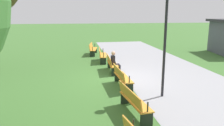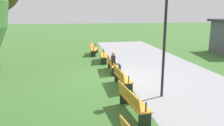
{
  "view_description": "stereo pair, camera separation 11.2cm",
  "coord_description": "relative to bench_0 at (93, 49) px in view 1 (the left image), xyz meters",
  "views": [
    {
      "loc": [
        10.33,
        -2.07,
        3.19
      ],
      "look_at": [
        0.0,
        -0.29,
        0.8
      ],
      "focal_mm": 35.14,
      "sensor_mm": 36.0,
      "label": 1
    },
    {
      "loc": [
        10.35,
        -1.96,
        3.19
      ],
      "look_at": [
        0.0,
        -0.29,
        0.8
      ],
      "focal_mm": 35.14,
      "sensor_mm": 36.0,
      "label": 2
    }
  ],
  "objects": [
    {
      "name": "bench_0",
      "position": [
        0.0,
        0.0,
        0.0
      ],
      "size": [
        1.92,
        0.81,
        0.89
      ],
      "rotation": [
        0.0,
        0.0,
        -0.19
      ],
      "color": "orange",
      "rests_on": "ground"
    },
    {
      "name": "bench_3",
      "position": [
        7.97,
        0.6,
        0.0
      ],
      "size": [
        1.88,
        0.54,
        0.89
      ],
      "rotation": [
        0.0,
        0.0,
        0.04
      ],
      "color": "orange",
      "rests_on": "ground"
    },
    {
      "name": "path_paving",
      "position": [
        6.64,
        3.57,
        -0.47
      ],
      "size": [
        28.0,
        5.14,
        0.01
      ],
      "primitive_type": "cube",
      "color": "#939399",
      "rests_on": "ground"
    },
    {
      "name": "bench_2",
      "position": [
        5.3,
        0.6,
        0.0
      ],
      "size": [
        1.88,
        0.54,
        0.89
      ],
      "rotation": [
        0.0,
        0.0,
        -0.04
      ],
      "color": "orange",
      "rests_on": "ground"
    },
    {
      "name": "lamp_post",
      "position": [
        9.3,
        1.95,
        2.32
      ],
      "size": [
        0.32,
        0.32,
        4.01
      ],
      "color": "black",
      "rests_on": "ground"
    },
    {
      "name": "bench_4",
      "position": [
        10.64,
        0.4,
        0.0
      ],
      "size": [
        1.9,
        0.68,
        0.89
      ],
      "rotation": [
        0.0,
        0.0,
        0.11
      ],
      "color": "orange",
      "rests_on": "ground"
    },
    {
      "name": "person_seated",
      "position": [
        5.56,
        0.74,
        0.16
      ],
      "size": [
        0.33,
        0.53,
        1.2
      ],
      "rotation": [
        0.0,
        0.0,
        -0.04
      ],
      "color": "black",
      "rests_on": "ground"
    },
    {
      "name": "bench_1",
      "position": [
        2.64,
        0.4,
        0.0
      ],
      "size": [
        1.9,
        0.68,
        0.89
      ],
      "rotation": [
        0.0,
        0.0,
        -0.11
      ],
      "color": "orange",
      "rests_on": "ground"
    },
    {
      "name": "ground_plane",
      "position": [
        6.64,
        0.7,
        -0.48
      ],
      "size": [
        120.0,
        120.0,
        0.0
      ],
      "primitive_type": "plane",
      "color": "#3D6B2D"
    }
  ]
}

